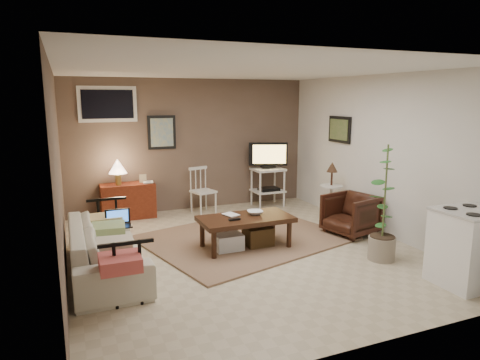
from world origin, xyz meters
name	(u,v)px	position (x,y,z in m)	size (l,w,h in m)	color
floor	(244,251)	(0.00, 0.00, 0.00)	(5.00, 5.00, 0.00)	#C1B293
art_back	(162,132)	(-0.55, 2.48, 1.45)	(0.50, 0.03, 0.60)	black
art_right	(340,130)	(2.23, 1.05, 1.52)	(0.03, 0.60, 0.45)	black
window	(108,104)	(-1.45, 2.48, 1.95)	(0.96, 0.03, 0.60)	silver
rug	(244,238)	(0.20, 0.47, 0.01)	(2.73, 2.18, 0.03)	#87654E
coffee_table	(245,230)	(0.05, 0.08, 0.27)	(1.27, 0.66, 0.48)	black
sofa	(105,240)	(-1.80, -0.04, 0.40)	(2.03, 0.59, 0.79)	beige
sofa_pillows	(111,238)	(-1.75, -0.27, 0.49)	(0.39, 1.93, 0.14)	beige
sofa_end_rails	(116,243)	(-1.68, -0.04, 0.34)	(0.55, 2.03, 0.68)	black
laptop	(118,221)	(-1.61, 0.31, 0.51)	(0.31, 0.23, 0.21)	black
red_console	(127,198)	(-1.23, 2.27, 0.36)	(0.90, 0.40, 1.04)	maroon
spindle_chair	(203,191)	(0.09, 2.14, 0.39)	(0.46, 0.46, 0.82)	silver
tv_stand	(268,173)	(1.39, 2.12, 0.65)	(0.70, 0.47, 1.23)	silver
side_table	(331,184)	(1.95, 0.83, 0.62)	(0.37, 0.37, 1.00)	silver
armchair	(351,213)	(1.77, 0.04, 0.34)	(0.67, 0.62, 0.69)	black
potted_plant	(385,199)	(1.52, -0.97, 0.81)	(0.38, 0.38, 1.51)	gray
stove	(468,247)	(1.88, -1.92, 0.43)	(0.66, 0.61, 0.86)	white
bowl	(255,207)	(0.23, 0.15, 0.56)	(0.22, 0.05, 0.22)	black
book_table	(226,208)	(-0.18, 0.20, 0.57)	(0.16, 0.02, 0.22)	black
book_console	(143,176)	(-0.96, 2.25, 0.72)	(0.17, 0.02, 0.23)	black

